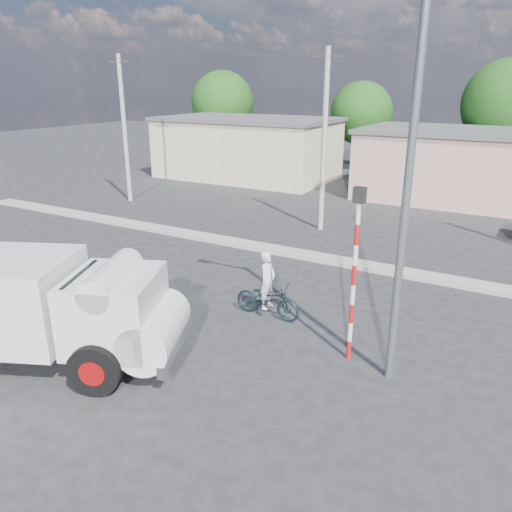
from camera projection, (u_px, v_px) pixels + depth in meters
The scene contains 10 objects.
ground_plane at pixel (209, 352), 12.81m from camera, with size 120.00×120.00×0.00m, color #262628.
median at pixel (328, 259), 19.33m from camera, with size 40.00×0.80×0.16m, color #99968E.
truck at pixel (42, 307), 11.88m from camera, with size 6.94×4.79×2.70m.
bicycle at pixel (267, 300), 14.60m from camera, with size 0.72×2.07×1.09m, color #14272A.
cyclist at pixel (267, 290), 14.50m from camera, with size 0.62×0.41×1.71m, color silver.
traffic_pole at pixel (355, 261), 11.68m from camera, with size 0.28×0.18×4.36m.
streetlight at pixel (402, 165), 10.21m from camera, with size 2.34×0.22×9.00m.
building_row at pixel (436, 161), 29.60m from camera, with size 37.80×7.30×4.44m.
tree_row at pixel (411, 108), 35.71m from camera, with size 34.13×7.32×8.10m.
utility_poles at pixel (447, 149), 19.76m from camera, with size 35.40×0.24×8.00m.
Camera 1 is at (6.65, -9.18, 6.56)m, focal length 35.00 mm.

